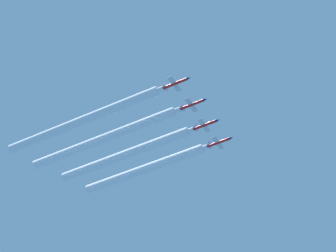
% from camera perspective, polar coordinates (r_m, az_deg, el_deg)
% --- Properties ---
extents(jet_far_left, '(8.02, 11.68, 2.81)m').
position_cam_1_polar(jet_far_left, '(284.70, 4.16, -1.30)').
color(jet_far_left, red).
extents(jet_inner_left, '(8.02, 11.68, 2.81)m').
position_cam_1_polar(jet_inner_left, '(276.42, 3.06, 0.11)').
color(jet_inner_left, red).
extents(jet_center, '(8.02, 11.68, 2.81)m').
position_cam_1_polar(jet_center, '(268.79, 2.03, 1.77)').
color(jet_center, red).
extents(jet_inner_right, '(8.02, 11.68, 2.81)m').
position_cam_1_polar(jet_inner_right, '(260.89, 0.66, 3.47)').
color(jet_inner_right, red).
extents(smoke_trail_far_left, '(3.64, 57.66, 3.64)m').
position_cam_1_polar(smoke_trail_far_left, '(296.29, -1.81, -3.45)').
color(smoke_trail_far_left, white).
extents(smoke_trail_inner_left, '(3.64, 61.53, 3.64)m').
position_cam_1_polar(smoke_trail_inner_left, '(289.14, -3.36, -2.27)').
color(smoke_trail_inner_left, white).
extents(smoke_trail_center, '(3.64, 68.42, 3.64)m').
position_cam_1_polar(smoke_trail_center, '(283.24, -5.11, -0.98)').
color(smoke_trail_center, white).
extents(smoke_trail_inner_right, '(3.64, 70.52, 3.64)m').
position_cam_1_polar(smoke_trail_inner_right, '(276.27, -6.79, 0.48)').
color(smoke_trail_inner_right, white).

